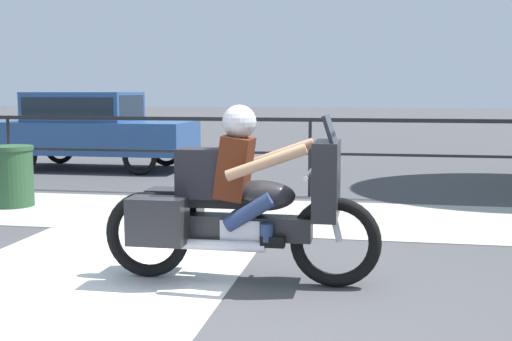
% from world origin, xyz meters
% --- Properties ---
extents(ground_plane, '(120.00, 120.00, 0.00)m').
position_xyz_m(ground_plane, '(0.00, 0.00, 0.00)').
color(ground_plane, '#424244').
extents(sidewalk_band, '(44.00, 2.40, 0.01)m').
position_xyz_m(sidewalk_band, '(0.00, 3.40, 0.01)').
color(sidewalk_band, '#A8A59E').
rests_on(sidewalk_band, ground).
extents(crosswalk_band, '(2.64, 6.00, 0.01)m').
position_xyz_m(crosswalk_band, '(-1.52, -0.20, 0.00)').
color(crosswalk_band, silver).
rests_on(crosswalk_band, ground).
extents(fence_railing, '(36.00, 0.05, 1.23)m').
position_xyz_m(fence_railing, '(0.00, 5.07, 0.97)').
color(fence_railing, black).
rests_on(fence_railing, ground).
extents(motorcycle, '(2.41, 0.76, 1.53)m').
position_xyz_m(motorcycle, '(-0.18, 0.47, 0.69)').
color(motorcycle, black).
rests_on(motorcycle, ground).
extents(parked_car, '(4.07, 1.77, 1.62)m').
position_xyz_m(parked_car, '(-4.87, 7.84, 0.92)').
color(parked_car, '#284C84').
rests_on(parked_car, ground).
extents(trash_bin, '(0.63, 0.63, 0.87)m').
position_xyz_m(trash_bin, '(-4.08, 3.44, 0.44)').
color(trash_bin, '#284C2D').
rests_on(trash_bin, ground).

